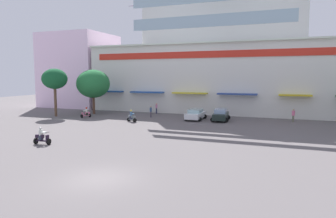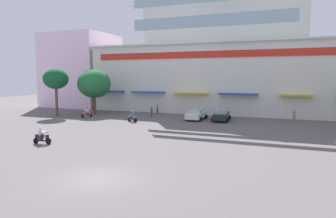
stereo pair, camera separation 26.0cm
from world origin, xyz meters
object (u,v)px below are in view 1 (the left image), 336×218
parked_car_0 (196,114)px  scooter_rider_2 (132,117)px  plaza_tree_2 (55,79)px  pedestrian_1 (156,108)px  scooter_rider_1 (86,113)px  pedestrian_0 (151,111)px  parked_car_1 (221,115)px  plaza_tree_0 (93,84)px  pedestrian_2 (293,115)px  scooter_rider_3 (42,137)px

parked_car_0 → scooter_rider_2: scooter_rider_2 is taller
plaza_tree_2 → scooter_rider_2: bearing=-3.7°
pedestrian_1 → parked_car_0: bearing=-29.6°
scooter_rider_2 → pedestrian_1: bearing=92.7°
scooter_rider_1 → pedestrian_0: bearing=22.9°
parked_car_0 → parked_car_1: parked_car_1 is taller
scooter_rider_2 → pedestrian_0: 4.78m
plaza_tree_2 → scooter_rider_1: 6.88m
plaza_tree_2 → pedestrian_1: bearing=33.6°
plaza_tree_0 → pedestrian_1: bearing=23.4°
parked_car_0 → scooter_rider_1: scooter_rider_1 is taller
parked_car_1 → scooter_rider_2: size_ratio=2.89×
pedestrian_0 → pedestrian_2: pedestrian_2 is taller
pedestrian_0 → pedestrian_2: bearing=7.9°
pedestrian_0 → pedestrian_2: (18.70, 2.61, -0.01)m
plaza_tree_0 → parked_car_0: (16.37, -0.45, -3.90)m
plaza_tree_0 → plaza_tree_2: (-3.50, -4.38, 0.74)m
plaza_tree_2 → parked_car_1: bearing=10.2°
parked_car_1 → scooter_rider_2: parked_car_1 is taller
parked_car_0 → pedestrian_0: (-6.55, -0.02, 0.21)m
parked_car_1 → pedestrian_2: size_ratio=2.68×
scooter_rider_3 → plaza_tree_2: bearing=127.8°
plaza_tree_0 → parked_car_1: plaza_tree_0 is taller
scooter_rider_1 → scooter_rider_3: scooter_rider_3 is taller
parked_car_1 → pedestrian_1: (-10.85, 4.02, 0.15)m
plaza_tree_2 → scooter_rider_1: (4.94, 0.37, -4.77)m
plaza_tree_0 → scooter_rider_3: (8.20, -19.47, -4.01)m
scooter_rider_2 → pedestrian_2: (19.25, 7.34, 0.31)m
pedestrian_1 → pedestrian_2: pedestrian_2 is taller
parked_car_1 → scooter_rider_1: size_ratio=3.00×
pedestrian_0 → parked_car_1: bearing=1.5°
plaza_tree_2 → pedestrian_2: 32.98m
plaza_tree_0 → scooter_rider_1: (1.45, -4.01, -4.03)m
scooter_rider_1 → scooter_rider_3: (6.75, -15.46, 0.02)m
pedestrian_0 → pedestrian_1: 4.40m
pedestrian_2 → plaza_tree_0: bearing=-175.7°
scooter_rider_3 → pedestrian_2: size_ratio=0.90×
scooter_rider_1 → plaza_tree_2: bearing=-175.7°
parked_car_1 → scooter_rider_2: 11.56m
parked_car_1 → scooter_rider_1: 18.65m
parked_car_1 → scooter_rider_1: bearing=-168.2°
parked_car_0 → scooter_rider_3: bearing=-113.2°
plaza_tree_2 → pedestrian_0: (13.32, 3.92, -4.43)m
plaza_tree_0 → plaza_tree_2: size_ratio=0.99×
parked_car_1 → pedestrian_1: size_ratio=2.76×
parked_car_0 → parked_car_1: bearing=4.3°
scooter_rider_1 → pedestrian_0: 9.11m
plaza_tree_2 → parked_car_0: bearing=11.2°
parked_car_1 → pedestrian_0: 9.88m
pedestrian_0 → pedestrian_1: pedestrian_0 is taller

